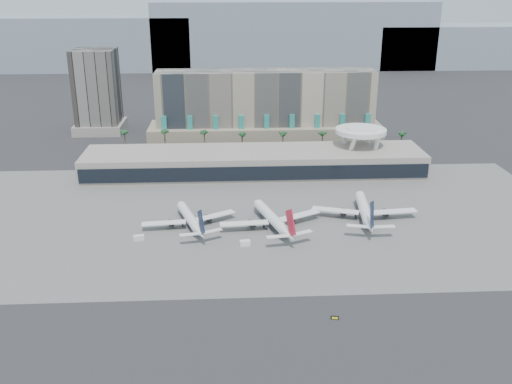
{
  "coord_description": "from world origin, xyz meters",
  "views": [
    {
      "loc": [
        -13.34,
        -164.07,
        93.39
      ],
      "look_at": [
        -2.68,
        40.0,
        16.35
      ],
      "focal_mm": 40.0,
      "sensor_mm": 36.0,
      "label": 1
    }
  ],
  "objects_px": {
    "airliner_right": "(365,210)",
    "airliner_centre": "(272,219)",
    "service_vehicle_a": "(139,238)",
    "service_vehicle_b": "(245,243)",
    "airliner_left": "(190,218)",
    "taxiway_sign": "(335,318)"
  },
  "relations": [
    {
      "from": "airliner_right",
      "to": "airliner_centre",
      "type": "bearing_deg",
      "value": -164.22
    },
    {
      "from": "service_vehicle_a",
      "to": "service_vehicle_b",
      "type": "height_order",
      "value": "service_vehicle_a"
    },
    {
      "from": "airliner_right",
      "to": "service_vehicle_b",
      "type": "distance_m",
      "value": 54.8
    },
    {
      "from": "airliner_centre",
      "to": "service_vehicle_b",
      "type": "bearing_deg",
      "value": -142.64
    },
    {
      "from": "airliner_centre",
      "to": "service_vehicle_a",
      "type": "relative_size",
      "value": 10.63
    },
    {
      "from": "airliner_left",
      "to": "service_vehicle_a",
      "type": "distance_m",
      "value": 22.4
    },
    {
      "from": "airliner_right",
      "to": "service_vehicle_b",
      "type": "xyz_separation_m",
      "value": [
        -49.97,
        -22.31,
        -2.94
      ]
    },
    {
      "from": "airliner_centre",
      "to": "taxiway_sign",
      "type": "xyz_separation_m",
      "value": [
        13.0,
        -66.06,
        -3.28
      ]
    },
    {
      "from": "airliner_right",
      "to": "service_vehicle_b",
      "type": "relative_size",
      "value": 11.84
    },
    {
      "from": "airliner_right",
      "to": "service_vehicle_a",
      "type": "bearing_deg",
      "value": -164.1
    },
    {
      "from": "airliner_left",
      "to": "service_vehicle_b",
      "type": "relative_size",
      "value": 10.16
    },
    {
      "from": "service_vehicle_b",
      "to": "airliner_centre",
      "type": "bearing_deg",
      "value": 47.37
    },
    {
      "from": "service_vehicle_b",
      "to": "taxiway_sign",
      "type": "bearing_deg",
      "value": -70.67
    },
    {
      "from": "airliner_left",
      "to": "airliner_centre",
      "type": "relative_size",
      "value": 0.9
    },
    {
      "from": "airliner_centre",
      "to": "airliner_right",
      "type": "bearing_deg",
      "value": -6.81
    },
    {
      "from": "service_vehicle_a",
      "to": "taxiway_sign",
      "type": "height_order",
      "value": "service_vehicle_a"
    },
    {
      "from": "airliner_centre",
      "to": "airliner_right",
      "type": "height_order",
      "value": "airliner_right"
    },
    {
      "from": "service_vehicle_b",
      "to": "taxiway_sign",
      "type": "height_order",
      "value": "service_vehicle_b"
    },
    {
      "from": "airliner_centre",
      "to": "service_vehicle_b",
      "type": "xyz_separation_m",
      "value": [
        -11.43,
        -15.69,
        -2.85
      ]
    },
    {
      "from": "airliner_centre",
      "to": "taxiway_sign",
      "type": "distance_m",
      "value": 67.41
    },
    {
      "from": "service_vehicle_b",
      "to": "taxiway_sign",
      "type": "relative_size",
      "value": 1.57
    },
    {
      "from": "taxiway_sign",
      "to": "airliner_left",
      "type": "bearing_deg",
      "value": 133.1
    }
  ]
}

